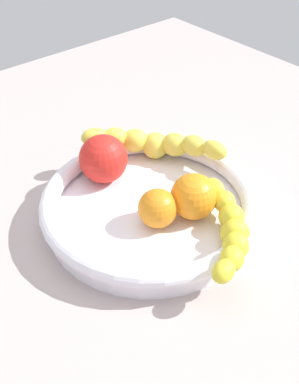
% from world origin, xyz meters
% --- Properties ---
extents(kitchen_counter, '(1.20, 1.20, 0.03)m').
position_xyz_m(kitchen_counter, '(0.00, 0.00, 0.01)').
color(kitchen_counter, '#B5A2A0').
rests_on(kitchen_counter, ground).
extents(fruit_bowl, '(0.31, 0.31, 0.05)m').
position_xyz_m(fruit_bowl, '(0.00, 0.00, 0.05)').
color(fruit_bowl, white).
rests_on(fruit_bowl, kitchen_counter).
extents(banana_draped_left, '(0.14, 0.15, 0.04)m').
position_xyz_m(banana_draped_left, '(-0.03, 0.12, 0.08)').
color(banana_draped_left, yellow).
rests_on(banana_draped_left, fruit_bowl).
extents(banana_draped_right, '(0.16, 0.19, 0.06)m').
position_xyz_m(banana_draped_right, '(-0.08, -0.09, 0.08)').
color(banana_draped_right, yellow).
rests_on(banana_draped_right, fruit_bowl).
extents(orange_front, '(0.05, 0.05, 0.05)m').
position_xyz_m(orange_front, '(0.01, 0.03, 0.08)').
color(orange_front, orange).
rests_on(orange_front, fruit_bowl).
extents(orange_mid_left, '(0.07, 0.07, 0.07)m').
position_xyz_m(orange_mid_left, '(-0.04, 0.05, 0.08)').
color(orange_mid_left, orange).
rests_on(orange_mid_left, fruit_bowl).
extents(tomato_red, '(0.07, 0.07, 0.07)m').
position_xyz_m(tomato_red, '(0.01, -0.10, 0.09)').
color(tomato_red, red).
rests_on(tomato_red, fruit_bowl).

